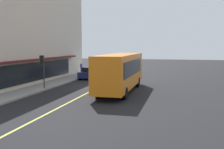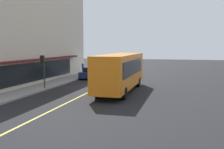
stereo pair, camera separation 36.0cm
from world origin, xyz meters
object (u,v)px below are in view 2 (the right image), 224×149
traffic_light (43,64)px  pedestrian_near_storefront (83,67)px  bus (121,71)px  car_navy (91,73)px

traffic_light → pedestrian_near_storefront: traffic_light is taller
bus → traffic_light: bus is taller
traffic_light → pedestrian_near_storefront: (14.46, 1.37, -1.43)m
traffic_light → car_navy: size_ratio=0.73×
bus → pedestrian_near_storefront: 16.61m
bus → pedestrian_near_storefront: bearing=33.2°
traffic_light → pedestrian_near_storefront: bearing=5.4°
bus → car_navy: size_ratio=2.55×
car_navy → pedestrian_near_storefront: bearing=32.3°
bus → car_navy: bus is taller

